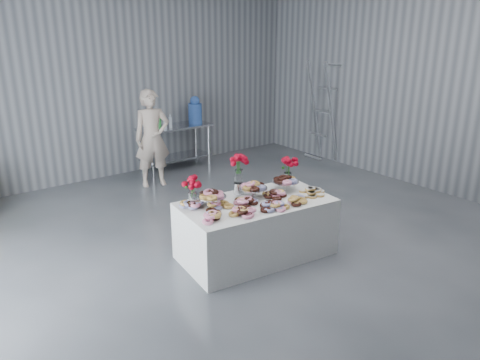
% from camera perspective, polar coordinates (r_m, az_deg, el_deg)
% --- Properties ---
extents(ground, '(9.00, 9.00, 0.00)m').
position_cam_1_polar(ground, '(6.13, 3.96, -9.36)').
color(ground, '#3C4045').
rests_on(ground, ground).
extents(room_walls, '(8.04, 9.04, 4.02)m').
position_cam_1_polar(room_walls, '(5.29, 1.78, 16.09)').
color(room_walls, slate).
rests_on(room_walls, ground).
extents(display_table, '(2.01, 1.22, 0.75)m').
position_cam_1_polar(display_table, '(6.00, 1.96, -5.96)').
color(display_table, white).
rests_on(display_table, ground).
extents(prep_table, '(1.50, 0.60, 0.90)m').
position_cam_1_polar(prep_table, '(9.60, -7.93, 4.91)').
color(prep_table, silver).
rests_on(prep_table, ground).
extents(donut_mounds, '(1.89, 1.01, 0.09)m').
position_cam_1_polar(donut_mounds, '(5.81, 2.32, -2.36)').
color(donut_mounds, gold).
rests_on(donut_mounds, display_table).
extents(cake_stand_left, '(0.36, 0.36, 0.17)m').
position_cam_1_polar(cake_stand_left, '(5.67, -3.49, -1.86)').
color(cake_stand_left, silver).
rests_on(cake_stand_left, display_table).
extents(cake_stand_mid, '(0.36, 0.36, 0.17)m').
position_cam_1_polar(cake_stand_mid, '(5.95, 1.64, -0.83)').
color(cake_stand_mid, silver).
rests_on(cake_stand_mid, display_table).
extents(cake_stand_right, '(0.36, 0.36, 0.17)m').
position_cam_1_polar(cake_stand_right, '(6.22, 5.55, -0.04)').
color(cake_stand_right, silver).
rests_on(cake_stand_right, display_table).
extents(danish_pile, '(0.48, 0.48, 0.11)m').
position_cam_1_polar(danish_pile, '(6.14, 8.67, -1.26)').
color(danish_pile, silver).
rests_on(danish_pile, display_table).
extents(bouquet_left, '(0.26, 0.26, 0.42)m').
position_cam_1_polar(bouquet_left, '(5.62, -5.80, -0.42)').
color(bouquet_left, white).
rests_on(bouquet_left, display_table).
extents(bouquet_right, '(0.26, 0.26, 0.42)m').
position_cam_1_polar(bouquet_right, '(6.37, 5.89, 1.88)').
color(bouquet_right, white).
rests_on(bouquet_right, display_table).
extents(bouquet_center, '(0.26, 0.26, 0.57)m').
position_cam_1_polar(bouquet_center, '(5.99, -0.16, 1.71)').
color(bouquet_center, silver).
rests_on(bouquet_center, display_table).
extents(water_jug, '(0.28, 0.28, 0.55)m').
position_cam_1_polar(water_jug, '(9.74, -5.50, 8.39)').
color(water_jug, '#3A69C8').
rests_on(water_jug, prep_table).
extents(drink_bottles, '(0.54, 0.08, 0.27)m').
position_cam_1_polar(drink_bottles, '(9.27, -9.46, 6.98)').
color(drink_bottles, '#268C33').
rests_on(drink_bottles, prep_table).
extents(person, '(0.72, 0.56, 1.77)m').
position_cam_1_polar(person, '(8.63, -10.64, 5.01)').
color(person, '#CC8C93').
rests_on(person, ground).
extents(stepladder, '(0.75, 0.54, 2.16)m').
position_cam_1_polar(stepladder, '(10.14, 10.03, 8.21)').
color(stepladder, silver).
rests_on(stepladder, ground).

